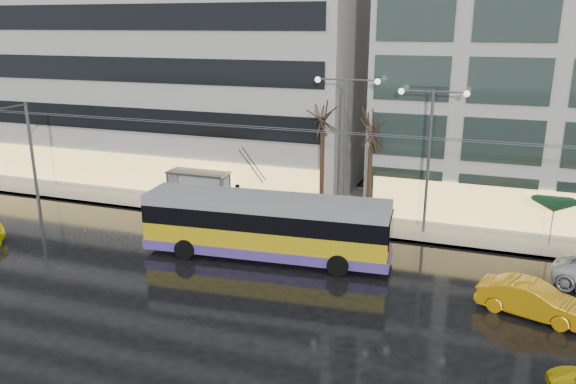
% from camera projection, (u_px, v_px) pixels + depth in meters
% --- Properties ---
extents(ground, '(140.00, 140.00, 0.00)m').
position_uv_depth(ground, '(246.00, 293.00, 26.48)').
color(ground, black).
rests_on(ground, ground).
extents(sidewalk, '(80.00, 10.00, 0.15)m').
position_uv_depth(sidewalk, '(354.00, 208.00, 38.49)').
color(sidewalk, gray).
rests_on(sidewalk, ground).
extents(kerb, '(80.00, 0.10, 0.15)m').
position_uv_depth(kerb, '(336.00, 232.00, 34.01)').
color(kerb, slate).
rests_on(kerb, ground).
extents(building_left, '(34.00, 14.00, 22.00)m').
position_uv_depth(building_left, '(155.00, 37.00, 45.50)').
color(building_left, '#B0AEA8').
rests_on(building_left, sidewalk).
extents(trolleybus, '(13.47, 5.48, 6.17)m').
position_uv_depth(trolleybus, '(266.00, 228.00, 30.16)').
color(trolleybus, gold).
rests_on(trolleybus, ground).
extents(catenary, '(42.24, 5.12, 7.00)m').
position_uv_depth(catenary, '(316.00, 169.00, 32.12)').
color(catenary, '#595B60').
rests_on(catenary, ground).
extents(bus_shelter, '(4.20, 1.60, 2.51)m').
position_uv_depth(bus_shelter, '(195.00, 180.00, 38.23)').
color(bus_shelter, '#595B60').
rests_on(bus_shelter, sidewalk).
extents(street_lamp_near, '(3.96, 0.36, 9.03)m').
position_uv_depth(street_lamp_near, '(346.00, 131.00, 33.89)').
color(street_lamp_near, '#595B60').
rests_on(street_lamp_near, sidewalk).
extents(street_lamp_far, '(3.96, 0.36, 8.53)m').
position_uv_depth(street_lamp_far, '(430.00, 141.00, 32.39)').
color(street_lamp_far, '#595B60').
rests_on(street_lamp_far, sidewalk).
extents(tree_a, '(3.20, 3.20, 8.40)m').
position_uv_depth(tree_a, '(323.00, 111.00, 34.23)').
color(tree_a, black).
rests_on(tree_a, sidewalk).
extents(tree_b, '(3.20, 3.20, 7.70)m').
position_uv_depth(tree_b, '(372.00, 125.00, 33.66)').
color(tree_b, black).
rests_on(tree_b, sidewalk).
extents(parasol_a, '(2.50, 2.50, 2.65)m').
position_uv_depth(parasol_a, '(554.00, 206.00, 31.30)').
color(parasol_a, '#595B60').
rests_on(parasol_a, sidewalk).
extents(taxi_b, '(4.84, 2.85, 1.51)m').
position_uv_depth(taxi_b, '(533.00, 300.00, 24.29)').
color(taxi_b, orange).
rests_on(taxi_b, ground).
extents(pedestrian_a, '(1.11, 1.13, 2.19)m').
position_uv_depth(pedestrian_a, '(215.00, 194.00, 36.65)').
color(pedestrian_a, black).
rests_on(pedestrian_a, sidewalk).
extents(pedestrian_b, '(1.05, 1.04, 1.71)m').
position_uv_depth(pedestrian_b, '(237.00, 196.00, 37.95)').
color(pedestrian_b, black).
rests_on(pedestrian_b, sidewalk).
extents(pedestrian_c, '(1.31, 1.13, 2.11)m').
position_uv_depth(pedestrian_c, '(190.00, 185.00, 39.57)').
color(pedestrian_c, black).
rests_on(pedestrian_c, sidewalk).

